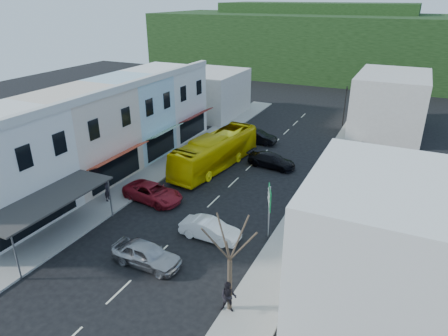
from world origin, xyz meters
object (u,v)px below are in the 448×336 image
car_silver (147,255)px  pedestrian_left (107,191)px  direction_sign (269,213)px  car_red (153,193)px  street_tree (230,260)px  car_white (210,229)px  bus (215,152)px  traffic_signal (345,106)px  pedestrian_right (228,298)px

car_silver → pedestrian_left: size_ratio=2.59×
direction_sign → car_silver: bearing=-156.9°
car_red → street_tree: bearing=-121.5°
direction_sign → car_white: bearing=-177.2°
bus → pedestrian_left: size_ratio=6.82×
traffic_signal → car_red: bearing=85.2°
car_red → pedestrian_left: (-3.18, -1.77, 0.30)m
bus → direction_sign: 13.02m
street_tree → bus: bearing=118.7°
street_tree → traffic_signal: street_tree is taller
direction_sign → street_tree: 7.61m
car_silver → direction_sign: size_ratio=1.11×
car_silver → direction_sign: 8.51m
direction_sign → street_tree: bearing=-109.4°
car_silver → car_red: same height
bus → car_silver: size_ratio=2.64×
pedestrian_right → car_silver: bearing=152.3°
car_white → car_red: (-6.74, 2.94, 0.00)m
bus → pedestrian_left: bearing=-108.2°
street_tree → car_silver: bearing=167.6°
car_red → direction_sign: 10.50m
direction_sign → traffic_signal: size_ratio=0.78×
pedestrian_right → pedestrian_left: bearing=139.6°
direction_sign → car_red: bearing=150.3°
direction_sign → traffic_signal: (0.00, 28.72, 0.57)m
bus → car_silver: (3.01, -15.66, -0.85)m
bus → street_tree: (9.32, -17.05, 1.74)m
car_silver → pedestrian_right: 6.54m
car_red → pedestrian_left: bearing=126.1°
bus → car_red: bus is taller
car_silver → car_white: 4.85m
car_red → street_tree: street_tree is taller
car_white → street_tree: size_ratio=0.67×
pedestrian_left → traffic_signal: (13.54, 29.31, 1.55)m
traffic_signal → car_white: bearing=99.0°
bus → pedestrian_right: 19.62m
pedestrian_left → traffic_signal: 32.32m
pedestrian_left → bus: bearing=-42.3°
direction_sign → pedestrian_right: bearing=-109.3°
car_silver → car_white: same height
pedestrian_left → direction_sign: (13.54, 0.59, 0.98)m
pedestrian_left → pedestrian_right: 15.74m
car_red → street_tree: 14.12m
car_silver → pedestrian_right: size_ratio=2.59×
car_red → direction_sign: bearing=-89.4°
car_red → bus: bearing=-3.3°
pedestrian_right → direction_sign: size_ratio=0.43×
car_silver → pedestrian_right: pedestrian_right is taller
car_silver → car_white: bearing=-25.9°
pedestrian_left → street_tree: (14.04, -6.88, 2.29)m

